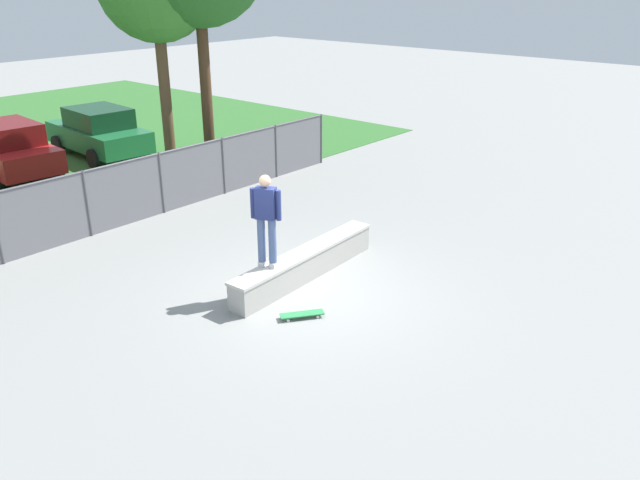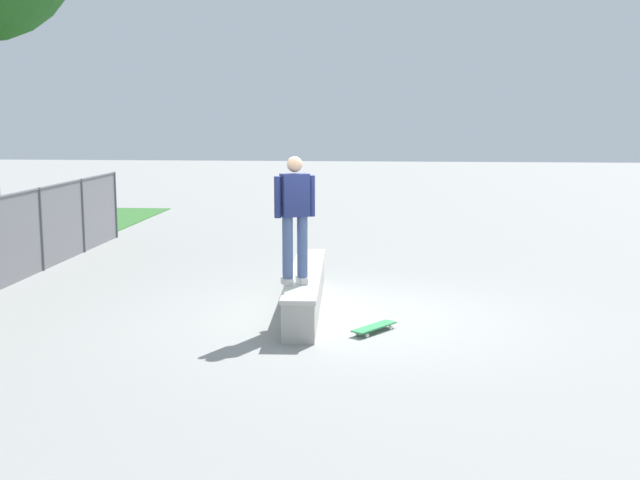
% 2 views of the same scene
% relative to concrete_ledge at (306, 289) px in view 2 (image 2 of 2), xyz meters
% --- Properties ---
extents(ground_plane, '(80.00, 80.00, 0.00)m').
position_rel_concrete_ledge_xyz_m(ground_plane, '(-0.58, -0.60, -0.30)').
color(ground_plane, gray).
extents(concrete_ledge, '(4.08, 0.69, 0.59)m').
position_rel_concrete_ledge_xyz_m(concrete_ledge, '(0.00, 0.00, 0.00)').
color(concrete_ledge, '#A8A59E').
rests_on(concrete_ledge, ground).
extents(skateboarder, '(0.40, 0.55, 1.82)m').
position_rel_concrete_ledge_xyz_m(skateboarder, '(-1.02, 0.05, 1.30)').
color(skateboarder, beige).
rests_on(skateboarder, concrete_ledge).
extents(skateboard, '(0.77, 0.63, 0.09)m').
position_rel_concrete_ledge_xyz_m(skateboard, '(-1.31, -1.09, -0.23)').
color(skateboard, '#2D8C4C').
rests_on(skateboard, ground).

